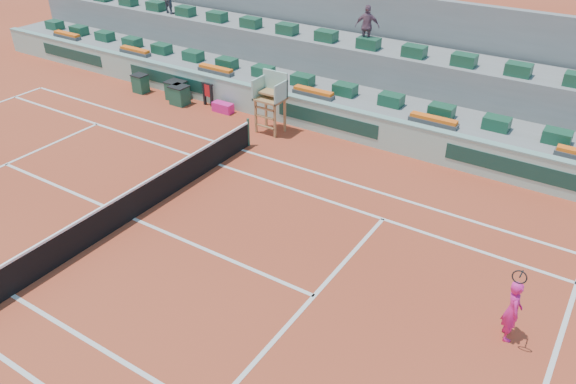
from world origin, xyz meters
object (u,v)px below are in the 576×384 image
at_px(player_bag, 223,107).
at_px(tennis_player, 513,310).
at_px(drink_cooler_a, 179,95).
at_px(umpire_chair, 271,94).

distance_m(player_bag, tennis_player, 15.21).
height_order(drink_cooler_a, tennis_player, tennis_player).
bearing_deg(player_bag, umpire_chair, -8.71).
bearing_deg(tennis_player, drink_cooler_a, 158.07).
xyz_separation_m(player_bag, drink_cooler_a, (-2.14, -0.35, 0.22)).
relative_size(umpire_chair, drink_cooler_a, 2.86).
bearing_deg(tennis_player, player_bag, 153.84).
bearing_deg(umpire_chair, player_bag, 171.29).
bearing_deg(umpire_chair, drink_cooler_a, 178.99).
height_order(umpire_chair, tennis_player, umpire_chair).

